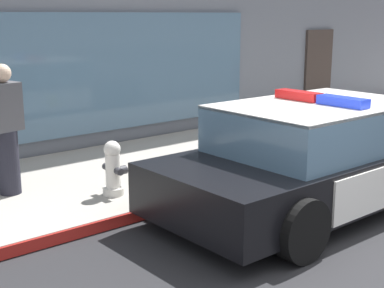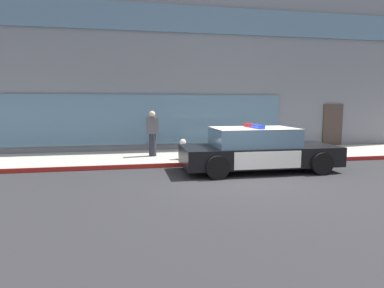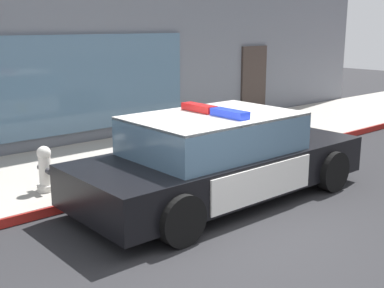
{
  "view_description": "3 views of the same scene",
  "coord_description": "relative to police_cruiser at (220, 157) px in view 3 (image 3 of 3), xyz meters",
  "views": [
    {
      "loc": [
        -4.68,
        -3.02,
        2.46
      ],
      "look_at": [
        0.09,
        2.64,
        0.73
      ],
      "focal_mm": 51.82,
      "sensor_mm": 36.0,
      "label": 1
    },
    {
      "loc": [
        -2.94,
        -8.7,
        2.16
      ],
      "look_at": [
        -0.86,
        1.94,
        0.82
      ],
      "focal_mm": 31.17,
      "sensor_mm": 36.0,
      "label": 2
    },
    {
      "loc": [
        -4.17,
        -4.23,
        2.72
      ],
      "look_at": [
        1.31,
        2.1,
        0.7
      ],
      "focal_mm": 46.75,
      "sensor_mm": 36.0,
      "label": 3
    }
  ],
  "objects": [
    {
      "name": "police_cruiser",
      "position": [
        0.0,
        0.0,
        0.0
      ],
      "size": [
        4.93,
        2.13,
        1.49
      ],
      "rotation": [
        0.0,
        0.0,
        -0.01
      ],
      "color": "black",
      "rests_on": "ground"
    },
    {
      "name": "sidewalk",
      "position": [
        -1.12,
        2.7,
        -0.6
      ],
      "size": [
        48.0,
        3.25,
        0.15
      ],
      "primitive_type": "cube",
      "color": "#A39E93",
      "rests_on": "ground"
    },
    {
      "name": "fire_hydrant",
      "position": [
        -2.1,
        1.75,
        -0.18
      ],
      "size": [
        0.34,
        0.39,
        0.73
      ],
      "color": "silver",
      "rests_on": "sidewalk"
    },
    {
      "name": "curb_red_paint",
      "position": [
        -1.12,
        1.05,
        -0.6
      ],
      "size": [
        28.8,
        0.04,
        0.14
      ],
      "primitive_type": "cube",
      "color": "maroon",
      "rests_on": "ground"
    },
    {
      "name": "ground",
      "position": [
        -1.12,
        -1.2,
        -0.68
      ],
      "size": [
        48.0,
        48.0,
        0.0
      ],
      "primitive_type": "plane",
      "color": "#262628"
    }
  ]
}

